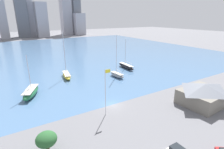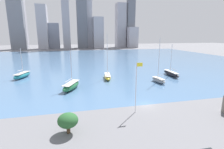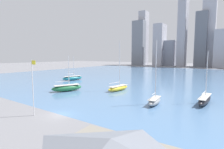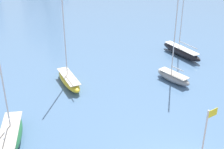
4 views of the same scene
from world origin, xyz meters
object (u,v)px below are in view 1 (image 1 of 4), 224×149
at_px(sailboat_yellow, 67,75).
at_px(sailboat_gray, 117,75).
at_px(sailboat_green, 31,92).
at_px(boat_shed, 204,94).
at_px(sailboat_black, 126,66).
at_px(flag_pole, 106,91).

bearing_deg(sailboat_yellow, sailboat_gray, -21.69).
bearing_deg(sailboat_green, boat_shed, -12.05).
bearing_deg(sailboat_black, sailboat_gray, -138.51).
bearing_deg(sailboat_black, sailboat_yellow, 179.46).
bearing_deg(sailboat_black, boat_shed, -90.70).
height_order(boat_shed, sailboat_yellow, sailboat_yellow).
relative_size(sailboat_gray, sailboat_black, 1.20).
bearing_deg(sailboat_green, flag_pole, -31.18).
xyz_separation_m(sailboat_green, sailboat_gray, (27.07, 0.93, -0.12)).
bearing_deg(flag_pole, sailboat_green, 124.02).
height_order(flag_pole, sailboat_green, sailboat_green).
height_order(flag_pole, sailboat_yellow, sailboat_yellow).
xyz_separation_m(boat_shed, sailboat_yellow, (-21.72, 34.87, -1.55)).
bearing_deg(sailboat_gray, sailboat_green, 176.50).
bearing_deg(sailboat_green, sailboat_gray, 26.77).
distance_m(boat_shed, sailboat_gray, 27.35).
relative_size(boat_shed, flag_pole, 1.07).
bearing_deg(boat_shed, sailboat_green, 140.07).
height_order(flag_pole, sailboat_gray, sailboat_gray).
height_order(flag_pole, sailboat_black, sailboat_black).
distance_m(boat_shed, sailboat_yellow, 41.11).
bearing_deg(flag_pole, sailboat_yellow, 89.65).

